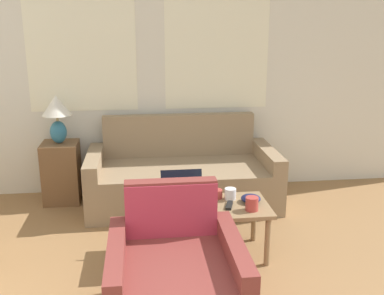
% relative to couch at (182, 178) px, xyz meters
% --- Properties ---
extents(wall_back, '(6.58, 0.06, 2.60)m').
position_rel_couch_xyz_m(wall_back, '(-0.20, 0.46, 1.05)').
color(wall_back, silver).
rests_on(wall_back, ground_plane).
extents(couch, '(1.88, 0.89, 0.86)m').
position_rel_couch_xyz_m(couch, '(0.00, 0.00, 0.00)').
color(couch, '#937A5B').
rests_on(couch, ground_plane).
extents(armchair, '(0.80, 0.82, 0.82)m').
position_rel_couch_xyz_m(armchair, '(-0.23, -1.90, 0.00)').
color(armchair, brown).
rests_on(armchair, ground_plane).
extents(side_table, '(0.36, 0.36, 0.62)m').
position_rel_couch_xyz_m(side_table, '(-1.23, 0.17, 0.05)').
color(side_table, brown).
rests_on(side_table, ground_plane).
extents(table_lamp, '(0.29, 0.29, 0.48)m').
position_rel_couch_xyz_m(table_lamp, '(-1.23, 0.17, 0.68)').
color(table_lamp, teal).
rests_on(table_lamp, side_table).
extents(coffee_table, '(1.02, 0.51, 0.43)m').
position_rel_couch_xyz_m(coffee_table, '(0.06, -1.13, 0.12)').
color(coffee_table, '#8E704C').
rests_on(coffee_table, ground_plane).
extents(laptop, '(0.33, 0.30, 0.25)m').
position_rel_couch_xyz_m(laptop, '(-0.10, -1.07, 0.22)').
color(laptop, '#B7B7BC').
rests_on(laptop, coffee_table).
extents(cup_navy, '(0.10, 0.10, 0.11)m').
position_rel_couch_xyz_m(cup_navy, '(0.41, -1.25, 0.22)').
color(cup_navy, '#B23D38').
rests_on(cup_navy, coffee_table).
extents(cup_yellow, '(0.09, 0.09, 0.07)m').
position_rel_couch_xyz_m(cup_yellow, '(0.18, -0.98, 0.20)').
color(cup_yellow, '#B23D38').
rests_on(cup_yellow, coffee_table).
extents(cup_white, '(0.09, 0.09, 0.09)m').
position_rel_couch_xyz_m(cup_white, '(0.29, -1.02, 0.21)').
color(cup_white, white).
rests_on(cup_white, coffee_table).
extents(snack_bowl, '(0.16, 0.16, 0.06)m').
position_rel_couch_xyz_m(snack_bowl, '(0.44, -1.09, 0.20)').
color(snack_bowl, '#191E4C').
rests_on(snack_bowl, coffee_table).
extents(tv_remote, '(0.09, 0.16, 0.02)m').
position_rel_couch_xyz_m(tv_remote, '(0.25, -1.16, 0.18)').
color(tv_remote, black).
rests_on(tv_remote, coffee_table).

